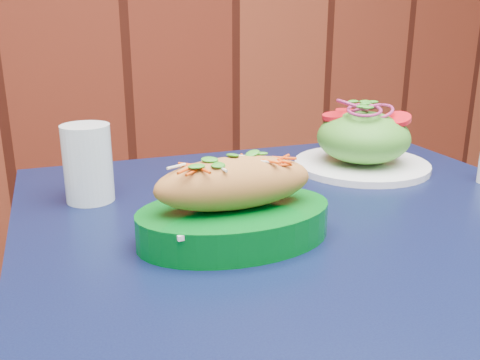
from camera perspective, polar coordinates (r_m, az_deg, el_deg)
name	(u,v)px	position (r m, az deg, el deg)	size (l,w,h in m)	color
cafe_table	(314,277)	(0.78, 7.86, -10.20)	(0.86, 0.86, 0.75)	black
banh_mi_basket	(234,206)	(0.66, -0.61, -2.84)	(0.26, 0.18, 0.12)	#005A15
salad_plate	(363,142)	(0.99, 12.97, 3.96)	(0.24, 0.24, 0.12)	white
water_glass	(88,163)	(0.83, -15.92, 1.72)	(0.07, 0.07, 0.12)	silver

